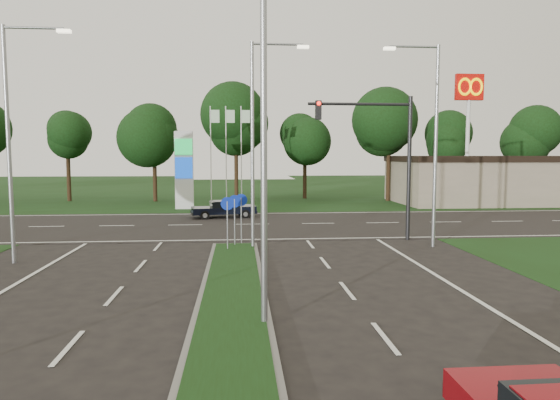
{
  "coord_description": "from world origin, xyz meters",
  "views": [
    {
      "loc": [
        0.22,
        -5.79,
        4.16
      ],
      "look_at": [
        2.0,
        15.92,
        2.2
      ],
      "focal_mm": 32.0,
      "sensor_mm": 36.0,
      "label": 1
    }
  ],
  "objects": [
    {
      "name": "streetlight_median_near",
      "position": [
        1.0,
        6.0,
        5.08
      ],
      "size": [
        2.53,
        0.22,
        9.0
      ],
      "color": "gray",
      "rests_on": "ground"
    },
    {
      "name": "streetlight_median_far",
      "position": [
        1.0,
        16.0,
        5.08
      ],
      "size": [
        2.53,
        0.22,
        9.0
      ],
      "color": "gray",
      "rests_on": "ground"
    },
    {
      "name": "median_kerb",
      "position": [
        0.0,
        4.0,
        0.06
      ],
      "size": [
        2.0,
        26.0,
        0.12
      ],
      "primitive_type": "cube",
      "color": "slate",
      "rests_on": "ground"
    },
    {
      "name": "mcdonalds_sign",
      "position": [
        18.0,
        31.97,
        7.99
      ],
      "size": [
        2.2,
        0.47,
        10.4
      ],
      "color": "silver",
      "rests_on": "ground"
    },
    {
      "name": "treeline_far",
      "position": [
        0.1,
        39.93,
        6.83
      ],
      "size": [
        6.0,
        6.0,
        9.9
      ],
      "color": "black",
      "rests_on": "ground"
    },
    {
      "name": "cross_road",
      "position": [
        0.0,
        24.0,
        0.0
      ],
      "size": [
        160.0,
        12.0,
        0.02
      ],
      "primitive_type": "cube",
      "color": "black",
      "rests_on": "ground"
    },
    {
      "name": "streetlight_left_far",
      "position": [
        -8.3,
        14.0,
        5.08
      ],
      "size": [
        2.53,
        0.22,
        9.0
      ],
      "color": "gray",
      "rests_on": "ground"
    },
    {
      "name": "verge_far",
      "position": [
        0.0,
        55.0,
        0.0
      ],
      "size": [
        160.0,
        50.0,
        0.02
      ],
      "primitive_type": "cube",
      "color": "black",
      "rests_on": "ground"
    },
    {
      "name": "median_signs",
      "position": [
        0.0,
        16.4,
        1.71
      ],
      "size": [
        1.16,
        1.76,
        2.38
      ],
      "color": "gray",
      "rests_on": "ground"
    },
    {
      "name": "navy_sedan",
      "position": [
        -0.82,
        27.44,
        0.61
      ],
      "size": [
        4.38,
        2.4,
        1.14
      ],
      "rotation": [
        0.0,
        0.0,
        1.75
      ],
      "color": "black",
      "rests_on": "ground"
    },
    {
      "name": "streetlight_right_far",
      "position": [
        8.8,
        16.0,
        5.08
      ],
      "size": [
        2.53,
        0.22,
        9.0
      ],
      "rotation": [
        0.0,
        0.0,
        3.14
      ],
      "color": "gray",
      "rests_on": "ground"
    },
    {
      "name": "gas_pylon",
      "position": [
        -3.79,
        33.05,
        3.2
      ],
      "size": [
        5.8,
        1.26,
        8.0
      ],
      "color": "silver",
      "rests_on": "ground"
    },
    {
      "name": "traffic_signal",
      "position": [
        7.19,
        18.0,
        4.65
      ],
      "size": [
        5.1,
        0.42,
        7.0
      ],
      "color": "black",
      "rests_on": "ground"
    },
    {
      "name": "commercial_building",
      "position": [
        22.0,
        36.0,
        2.0
      ],
      "size": [
        16.0,
        9.0,
        4.0
      ],
      "primitive_type": "cube",
      "color": "gray",
      "rests_on": "ground"
    }
  ]
}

